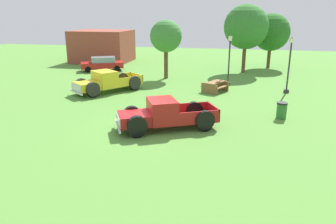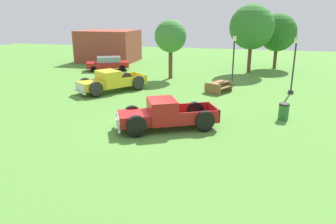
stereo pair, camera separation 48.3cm
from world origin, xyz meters
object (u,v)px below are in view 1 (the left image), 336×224
(pickup_truck_behind_left, at_px, (104,82))
(oak_tree_center, at_px, (166,37))
(trash_can, at_px, (282,110))
(pickup_truck_foreground, at_px, (161,115))
(lamp_post_far, at_px, (229,60))
(sedan_distant_a, at_px, (102,64))
(oak_tree_east, at_px, (246,27))
(oak_tree_west, at_px, (271,32))
(lamp_post_near, at_px, (289,64))
(picnic_table, at_px, (215,85))

(pickup_truck_behind_left, bearing_deg, oak_tree_center, 62.37)
(trash_can, relative_size, oak_tree_center, 0.18)
(pickup_truck_foreground, relative_size, lamp_post_far, 1.33)
(trash_can, bearing_deg, sedan_distant_a, 142.45)
(pickup_truck_behind_left, bearing_deg, oak_tree_east, 47.07)
(pickup_truck_behind_left, height_order, lamp_post_far, lamp_post_far)
(lamp_post_far, xyz_separation_m, oak_tree_center, (-5.71, 1.91, 1.62))
(trash_can, bearing_deg, oak_tree_east, 98.07)
(pickup_truck_behind_left, relative_size, oak_tree_west, 0.93)
(pickup_truck_foreground, xyz_separation_m, lamp_post_far, (2.96, 11.41, 1.39))
(pickup_truck_foreground, bearing_deg, lamp_post_near, 52.89)
(lamp_post_far, height_order, picnic_table, lamp_post_far)
(pickup_truck_foreground, distance_m, oak_tree_east, 18.86)
(lamp_post_far, distance_m, trash_can, 9.03)
(oak_tree_west, height_order, oak_tree_center, oak_tree_west)
(lamp_post_near, bearing_deg, trash_can, -99.36)
(pickup_truck_foreground, bearing_deg, sedan_distant_a, 122.52)
(lamp_post_far, xyz_separation_m, oak_tree_east, (1.25, 6.60, 2.32))
(picnic_table, relative_size, trash_can, 2.40)
(lamp_post_near, height_order, oak_tree_center, oak_tree_center)
(trash_can, relative_size, oak_tree_west, 0.16)
(oak_tree_west, bearing_deg, lamp_post_far, -111.40)
(pickup_truck_behind_left, bearing_deg, sedan_distant_a, 114.18)
(picnic_table, xyz_separation_m, oak_tree_center, (-4.84, 4.36, 3.27))
(sedan_distant_a, height_order, trash_can, sedan_distant_a)
(pickup_truck_behind_left, distance_m, oak_tree_west, 19.76)
(trash_can, bearing_deg, picnic_table, 126.26)
(lamp_post_near, relative_size, oak_tree_west, 0.72)
(oak_tree_center, bearing_deg, sedan_distant_a, 161.30)
(oak_tree_center, bearing_deg, oak_tree_west, 40.24)
(pickup_truck_behind_left, relative_size, lamp_post_far, 1.31)
(pickup_truck_behind_left, xyz_separation_m, sedan_distant_a, (-3.98, 8.87, -0.03))
(sedan_distant_a, distance_m, oak_tree_center, 8.31)
(pickup_truck_foreground, distance_m, pickup_truck_behind_left, 9.23)
(picnic_table, bearing_deg, pickup_truck_behind_left, -166.08)
(lamp_post_near, distance_m, oak_tree_west, 11.83)
(lamp_post_far, relative_size, oak_tree_east, 0.62)
(oak_tree_east, relative_size, oak_tree_center, 1.27)
(oak_tree_west, bearing_deg, pickup_truck_foreground, -107.83)
(pickup_truck_foreground, height_order, sedan_distant_a, pickup_truck_foreground)
(lamp_post_near, distance_m, lamp_post_far, 4.73)
(sedan_distant_a, relative_size, oak_tree_west, 0.80)
(picnic_table, bearing_deg, lamp_post_far, 70.48)
(sedan_distant_a, xyz_separation_m, trash_can, (16.39, -12.60, -0.27))
(lamp_post_far, bearing_deg, oak_tree_west, 68.60)
(pickup_truck_behind_left, xyz_separation_m, oak_tree_center, (3.35, 6.39, 2.99))
(pickup_truck_foreground, xyz_separation_m, pickup_truck_behind_left, (-6.09, 6.93, 0.02))
(lamp_post_near, height_order, oak_tree_east, oak_tree_east)
(pickup_truck_behind_left, bearing_deg, lamp_post_far, 26.34)
(pickup_truck_foreground, xyz_separation_m, oak_tree_west, (6.91, 21.49, 3.03))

